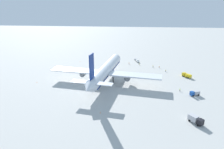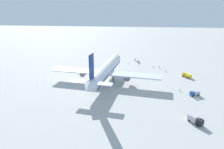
{
  "view_description": "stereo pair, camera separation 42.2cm",
  "coord_description": "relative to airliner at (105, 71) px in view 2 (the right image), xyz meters",
  "views": [
    {
      "loc": [
        -125.6,
        -15.88,
        48.95
      ],
      "look_at": [
        0.92,
        -3.83,
        4.15
      ],
      "focal_mm": 33.57,
      "sensor_mm": 36.0,
      "label": 1
    },
    {
      "loc": [
        -125.56,
        -16.3,
        48.95
      ],
      "look_at": [
        0.92,
        -3.83,
        4.15
      ],
      "focal_mm": 33.57,
      "sensor_mm": 36.0,
      "label": 2
    }
  ],
  "objects": [
    {
      "name": "ground_plane",
      "position": [
        1.18,
        -0.17,
        -7.38
      ],
      "size": [
        600.0,
        600.0,
        0.0
      ],
      "primitive_type": "plane",
      "color": "#B2B2AD"
    },
    {
      "name": "airliner",
      "position": [
        0.0,
        0.0,
        0.0
      ],
      "size": [
        68.68,
        70.74,
        24.09
      ],
      "color": "silver",
      "rests_on": "ground"
    },
    {
      "name": "service_truck_0",
      "position": [
        -44.36,
        -43.9,
        -5.69
      ],
      "size": [
        6.7,
        6.0,
        3.05
      ],
      "color": "black",
      "rests_on": "ground"
    },
    {
      "name": "service_truck_1",
      "position": [
        -16.32,
        -51.23,
        -5.93
      ],
      "size": [
        4.1,
        5.82,
        2.59
      ],
      "color": "#194CA5",
      "rests_on": "ground"
    },
    {
      "name": "service_truck_2",
      "position": [
        13.35,
        -53.82,
        -5.99
      ],
      "size": [
        6.47,
        5.93,
        2.56
      ],
      "color": "yellow",
      "rests_on": "ground"
    },
    {
      "name": "service_van",
      "position": [
        47.78,
        -21.43,
        -6.34
      ],
      "size": [
        4.75,
        2.93,
        1.97
      ],
      "color": "white",
      "rests_on": "ground"
    },
    {
      "name": "baggage_cart_0",
      "position": [
        53.87,
        -20.19,
        -6.67
      ],
      "size": [
        2.5,
        3.44,
        1.27
      ],
      "color": "#595B60",
      "rests_on": "ground"
    },
    {
      "name": "ground_worker_0",
      "position": [
        38.89,
        -22.58,
        -6.55
      ],
      "size": [
        0.55,
        0.55,
        1.63
      ],
      "color": "black",
      "rests_on": "ground"
    },
    {
      "name": "ground_worker_1",
      "position": [
        32.26,
        -37.75,
        -6.46
      ],
      "size": [
        0.43,
        0.43,
        1.79
      ],
      "color": "black",
      "rests_on": "ground"
    },
    {
      "name": "ground_worker_2",
      "position": [
        39.76,
        -14.42,
        -6.55
      ],
      "size": [
        0.56,
        0.56,
        1.63
      ],
      "color": "navy",
      "rests_on": "ground"
    },
    {
      "name": "ground_worker_3",
      "position": [
        23.71,
        -41.38,
        -6.54
      ],
      "size": [
        0.43,
        0.43,
        1.66
      ],
      "color": "navy",
      "rests_on": "ground"
    },
    {
      "name": "ground_worker_4",
      "position": [
        -11.09,
        -44.42,
        -6.52
      ],
      "size": [
        0.56,
        0.56,
        1.69
      ],
      "color": "black",
      "rests_on": "ground"
    },
    {
      "name": "ground_worker_5",
      "position": [
        33.73,
        -33.15,
        -6.52
      ],
      "size": [
        0.46,
        0.46,
        1.68
      ],
      "color": "navy",
      "rests_on": "ground"
    },
    {
      "name": "traffic_cone_0",
      "position": [
        -6.06,
        43.12,
        -7.1
      ],
      "size": [
        0.36,
        0.36,
        0.55
      ],
      "primitive_type": "cone",
      "color": "orange",
      "rests_on": "ground"
    },
    {
      "name": "traffic_cone_1",
      "position": [
        -40.15,
        -2.63,
        -7.1
      ],
      "size": [
        0.36,
        0.36,
        0.55
      ],
      "primitive_type": "cone",
      "color": "orange",
      "rests_on": "ground"
    },
    {
      "name": "traffic_cone_2",
      "position": [
        44.07,
        27.42,
        -7.1
      ],
      "size": [
        0.36,
        0.36,
        0.55
      ],
      "primitive_type": "cone",
      "color": "orange",
      "rests_on": "ground"
    }
  ]
}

